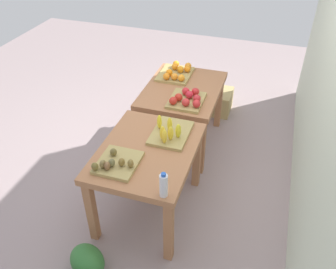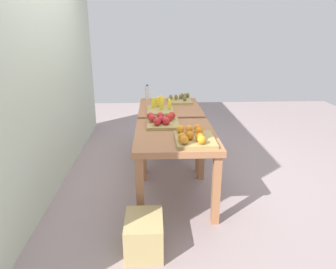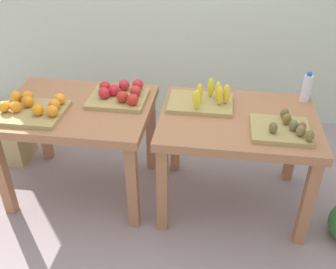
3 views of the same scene
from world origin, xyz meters
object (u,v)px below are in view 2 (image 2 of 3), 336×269
apple_bin (162,121)px  cardboard_produce_box (144,234)px  orange_bin (193,137)px  banana_crate (160,108)px  display_table_left (175,143)px  watermelon_pile (182,129)px  kiwi_bin (180,100)px  display_table_right (170,114)px  water_bottle (147,92)px

apple_bin → cardboard_produce_box: apple_bin is taller
orange_bin → banana_crate: banana_crate is taller
display_table_left → watermelon_pile: (2.06, -0.25, -0.50)m
kiwi_bin → display_table_right: bearing=149.3°
watermelon_pile → banana_crate: bearing=162.1°
cardboard_produce_box → apple_bin: bearing=-9.2°
watermelon_pile → cardboard_produce_box: cardboard_produce_box is taller
orange_bin → water_bottle: 1.88m
apple_bin → banana_crate: banana_crate is taller
watermelon_pile → orange_bin: bearing=177.4°
display_table_right → watermelon_pile: bearing=-15.1°
water_bottle → watermelon_pile: (0.48, -0.55, -0.71)m
water_bottle → cardboard_produce_box: water_bottle is taller
display_table_right → cardboard_produce_box: display_table_right is taller
display_table_left → display_table_right: (1.12, 0.00, 0.00)m
orange_bin → apple_bin: apple_bin is taller
display_table_left → cardboard_produce_box: display_table_left is taller
water_bottle → cardboard_produce_box: bearing=-180.0°
water_bottle → watermelon_pile: water_bottle is taller
kiwi_bin → display_table_left: bearing=173.5°
display_table_left → apple_bin: 0.35m
orange_bin → cardboard_produce_box: bearing=141.6°
orange_bin → water_bottle: bearing=13.9°
water_bottle → kiwi_bin: bearing=-112.8°
kiwi_bin → cardboard_produce_box: size_ratio=0.90×
banana_crate → display_table_right: bearing=-27.9°
kiwi_bin → cardboard_produce_box: (-2.20, 0.46, -0.62)m
banana_crate → watermelon_pile: size_ratio=0.63×
kiwi_bin → watermelon_pile: (0.67, -0.09, -0.64)m
display_table_left → water_bottle: size_ratio=4.86×
banana_crate → water_bottle: bearing=13.9°
banana_crate → watermelon_pile: bearing=-17.9°
cardboard_produce_box → orange_bin: bearing=-38.4°
display_table_right → watermelon_pile: size_ratio=1.48×
water_bottle → orange_bin: bearing=-166.1°
banana_crate → kiwi_bin: banana_crate is taller
display_table_right → water_bottle: water_bottle is taller
display_table_right → apple_bin: bearing=171.6°
watermelon_pile → kiwi_bin: bearing=172.0°
apple_bin → watermelon_pile: bearing=-12.0°
kiwi_bin → water_bottle: water_bottle is taller
orange_bin → water_bottle: water_bottle is taller
orange_bin → display_table_left: bearing=31.3°
kiwi_bin → watermelon_pile: bearing=-8.0°
apple_bin → water_bottle: 1.31m
apple_bin → water_bottle: size_ratio=1.87×
orange_bin → display_table_right: bearing=6.2°
water_bottle → banana_crate: bearing=-166.1°
apple_bin → cardboard_produce_box: bearing=170.8°
display_table_left → banana_crate: banana_crate is taller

